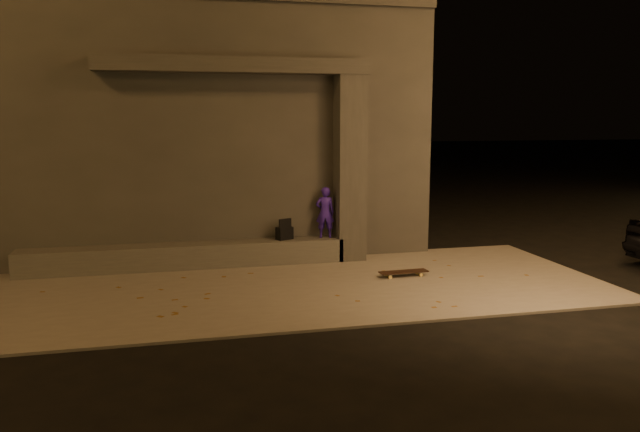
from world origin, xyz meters
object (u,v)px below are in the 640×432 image
object	(u,v)px
backpack	(284,232)
column	(350,169)
skateboard	(404,272)
skateboarder	(325,212)

from	to	relation	value
backpack	column	bearing A→B (deg)	-21.02
backpack	skateboard	distance (m)	2.51
skateboarder	backpack	bearing A→B (deg)	10.57
skateboard	skateboarder	bearing A→B (deg)	120.30
column	skateboarder	xyz separation A→B (m)	(-0.50, 0.00, -0.85)
column	skateboarder	world-z (taller)	column
skateboard	backpack	bearing A→B (deg)	136.41
backpack	skateboard	world-z (taller)	backpack
column	backpack	world-z (taller)	column
skateboarder	backpack	world-z (taller)	skateboarder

